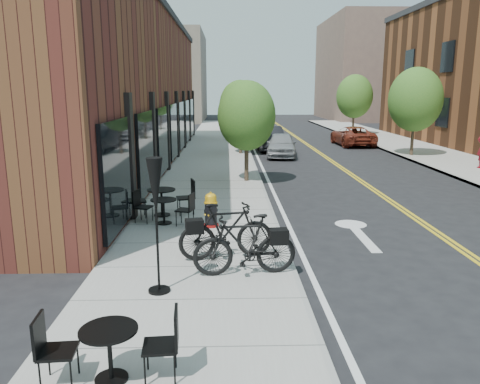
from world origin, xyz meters
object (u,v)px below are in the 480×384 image
object	(u,v)px
bistro_set_a	(109,347)
parked_car_c	(255,128)
bicycle_left	(245,245)
bicycle_right	(226,231)
parked_car_far	(352,136)
bistro_set_c	(162,198)
fire_hydrant	(211,210)
parked_car_b	(269,138)
patio_umbrella	(156,197)
parked_car_a	(281,145)
bistro_set_b	(164,208)

from	to	relation	value
bistro_set_a	parked_car_c	distance (m)	30.84
bicycle_left	bistro_set_a	world-z (taller)	bicycle_left
bicycle_right	parked_car_far	xyz separation A→B (m)	(8.21, 21.05, -0.09)
bicycle_right	bistro_set_c	bearing A→B (deg)	15.88
fire_hydrant	bicycle_left	distance (m)	3.33
bistro_set_a	parked_car_b	distance (m)	23.33
patio_umbrella	parked_car_a	world-z (taller)	patio_umbrella
bicycle_left	parked_car_a	size ratio (longest dim) A/B	0.52
patio_umbrella	parked_car_far	bearing A→B (deg)	67.51
patio_umbrella	parked_car_far	size ratio (longest dim) A/B	0.53
fire_hydrant	patio_umbrella	size ratio (longest dim) A/B	0.38
bicycle_right	parked_car_c	distance (m)	26.56
bistro_set_a	parked_car_far	distance (m)	26.98
fire_hydrant	bistro_set_b	xyz separation A→B (m)	(-1.24, 0.28, 0.00)
fire_hydrant	bistro_set_a	world-z (taller)	fire_hydrant
bicycle_right	bistro_set_b	xyz separation A→B (m)	(-1.64, 2.64, -0.17)
bistro_set_a	bistro_set_c	xyz separation A→B (m)	(-0.41, 7.62, 0.05)
parked_car_b	bistro_set_a	bearing A→B (deg)	-105.05
parked_car_b	bistro_set_b	bearing A→B (deg)	-109.84
fire_hydrant	bicycle_right	distance (m)	2.39
bistro_set_c	parked_car_far	size ratio (longest dim) A/B	0.41
bicycle_left	bistro_set_a	xyz separation A→B (m)	(-1.75, -3.27, -0.15)
bicycle_left	patio_umbrella	xyz separation A→B (m)	(-1.52, -0.73, 1.10)
bicycle_left	parked_car_far	size ratio (longest dim) A/B	0.44
parked_car_c	bistro_set_b	bearing A→B (deg)	-98.81
bistro_set_a	parked_car_b	world-z (taller)	parked_car_b
bistro_set_a	bistro_set_c	size ratio (longest dim) A/B	0.88
bistro_set_b	parked_car_c	size ratio (longest dim) A/B	0.32
bicycle_left	parked_car_c	distance (m)	27.42
bistro_set_c	parked_car_a	bearing A→B (deg)	54.06
bistro_set_c	parked_car_far	distance (m)	20.25
bistro_set_b	parked_car_b	distance (m)	16.72
patio_umbrella	parked_car_a	xyz separation A→B (m)	(4.15, 17.56, -1.16)
fire_hydrant	bistro_set_c	xyz separation A→B (m)	(-1.41, 1.10, 0.06)
bicycle_left	parked_car_c	size ratio (longest dim) A/B	0.39
bicycle_left	parked_car_far	xyz separation A→B (m)	(7.87, 21.94, -0.09)
parked_car_b	parked_car_far	bearing A→B (deg)	16.27
patio_umbrella	bistro_set_c	bearing A→B (deg)	97.09
parked_car_a	parked_car_b	distance (m)	2.91
fire_hydrant	parked_car_c	size ratio (longest dim) A/B	0.18
fire_hydrant	bistro_set_b	world-z (taller)	fire_hydrant
bistro_set_c	patio_umbrella	size ratio (longest dim) A/B	0.79
fire_hydrant	parked_car_a	xyz separation A→B (m)	(3.37, 13.59, 0.10)
fire_hydrant	bicycle_left	bearing A→B (deg)	-100.83
bistro_set_b	parked_car_far	size ratio (longest dim) A/B	0.36
bistro_set_c	parked_car_b	xyz separation A→B (m)	(4.37, 15.37, 0.10)
fire_hydrant	patio_umbrella	bearing A→B (deg)	-124.83
bicycle_right	parked_car_far	size ratio (longest dim) A/B	0.44
bicycle_right	patio_umbrella	world-z (taller)	patio_umbrella
parked_car_far	bicycle_right	bearing A→B (deg)	66.76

